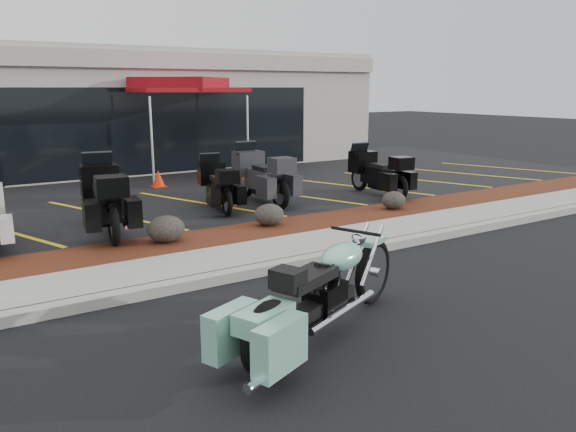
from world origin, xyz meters
TOP-DOWN VIEW (x-y plane):
  - ground at (0.00, 0.00)m, footprint 90.00×90.00m
  - curb at (0.00, 0.90)m, footprint 24.00×0.25m
  - sidewalk at (0.00, 1.60)m, footprint 24.00×1.20m
  - mulch_bed at (0.00, 2.80)m, footprint 24.00×1.20m
  - upper_lot at (0.00, 8.20)m, footprint 26.00×9.60m
  - dealership_building at (0.00, 14.47)m, footprint 18.00×8.16m
  - boulder_left at (-1.97, 2.88)m, footprint 0.66×0.55m
  - boulder_mid at (0.16, 2.97)m, footprint 0.60×0.50m
  - boulder_right at (3.27, 2.81)m, footprint 0.56×0.47m
  - hero_cruiser at (-0.56, -0.94)m, footprint 3.31×2.02m
  - touring_black_front at (-2.56, 4.95)m, footprint 1.25×2.57m
  - touring_black_mid at (0.12, 5.60)m, footprint 1.16×2.15m
  - touring_grey at (1.19, 5.86)m, footprint 0.99×2.40m
  - touring_black_rear at (4.09, 5.02)m, footprint 0.97×2.22m
  - traffic_cone at (-0.14, 8.43)m, footprint 0.46×0.46m
  - popup_canopy at (1.28, 10.12)m, footprint 3.49×3.49m

SIDE VIEW (x-z plane):
  - ground at x=0.00m, z-range 0.00..0.00m
  - curb at x=0.00m, z-range 0.00..0.15m
  - sidewalk at x=0.00m, z-range 0.00..0.15m
  - upper_lot at x=0.00m, z-range 0.00..0.15m
  - mulch_bed at x=0.00m, z-range 0.00..0.16m
  - boulder_right at x=3.27m, z-range 0.16..0.56m
  - boulder_mid at x=0.16m, z-range 0.16..0.59m
  - traffic_cone at x=-0.14m, z-range 0.15..0.60m
  - boulder_left at x=-1.97m, z-range 0.16..0.63m
  - hero_cruiser at x=-0.56m, z-range 0.00..1.14m
  - touring_black_mid at x=0.12m, z-range 0.15..1.34m
  - touring_black_rear at x=4.09m, z-range 0.15..1.41m
  - touring_grey at x=1.19m, z-range 0.15..1.53m
  - touring_black_front at x=-2.56m, z-range 0.15..1.59m
  - dealership_building at x=0.00m, z-range 0.01..4.01m
  - popup_canopy at x=1.28m, z-range 1.35..4.30m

